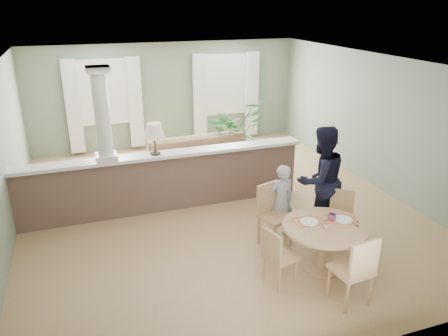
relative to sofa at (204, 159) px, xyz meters
name	(u,v)px	position (x,y,z in m)	size (l,w,h in m)	color
ground	(215,206)	(-0.22, -1.46, -0.43)	(8.00, 8.00, 0.00)	tan
room_shell	(203,106)	(-0.25, -0.83, 1.39)	(7.02, 8.02, 2.71)	gray
pony_wall	(160,175)	(-1.21, -1.26, 0.28)	(5.32, 0.38, 2.70)	brown
sofa	(204,159)	(0.00, 0.00, 0.00)	(2.91, 1.14, 0.85)	#92684F
houseplant	(234,132)	(0.95, 0.65, 0.35)	(1.39, 1.21, 1.55)	#29662A
dining_table	(324,235)	(0.60, -3.96, 0.15)	(1.20, 1.20, 0.82)	tan
chair_far_boy	(272,211)	(0.23, -3.02, 0.13)	(0.57, 0.57, 1.00)	tan
chair_far_man	(340,215)	(1.26, -3.37, 0.06)	(0.56, 0.56, 0.88)	tan
chair_near	(356,268)	(0.55, -4.79, 0.13)	(0.49, 0.49, 1.00)	tan
chair_side	(277,255)	(-0.18, -4.05, 0.04)	(0.47, 0.47, 0.84)	tan
child_person	(281,202)	(0.44, -2.89, 0.21)	(0.46, 0.30, 1.27)	#9B9BA0
man_person	(320,180)	(1.14, -2.89, 0.49)	(0.89, 0.70, 1.84)	black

